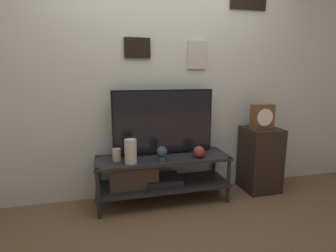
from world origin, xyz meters
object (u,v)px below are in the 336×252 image
object	(u,v)px
decorative_bust	(162,153)
vase_round_glass	(199,152)
television	(163,122)
vase_tall_ceramic	(131,151)
mantel_clock	(262,117)
candle_jar	(117,155)

from	to	relation	value
decorative_bust	vase_round_glass	bearing A→B (deg)	3.45
television	vase_tall_ceramic	bearing A→B (deg)	-150.46
mantel_clock	vase_round_glass	bearing A→B (deg)	-172.97
decorative_bust	mantel_clock	distance (m)	1.20
television	decorative_bust	world-z (taller)	television
mantel_clock	vase_tall_ceramic	bearing A→B (deg)	-175.75
vase_tall_ceramic	decorative_bust	bearing A→B (deg)	-1.87
television	vase_round_glass	xyz separation A→B (m)	(0.32, -0.20, -0.29)
decorative_bust	mantel_clock	xyz separation A→B (m)	(1.16, 0.12, 0.29)
vase_round_glass	mantel_clock	world-z (taller)	mantel_clock
vase_round_glass	candle_jar	world-z (taller)	candle_jar
vase_round_glass	candle_jar	distance (m)	0.82
vase_round_glass	candle_jar	xyz separation A→B (m)	(-0.82, 0.09, 0.00)
vase_tall_ceramic	mantel_clock	bearing A→B (deg)	4.25
vase_round_glass	decorative_bust	size ratio (longest dim) A/B	0.81
television	decorative_bust	distance (m)	0.35
vase_round_glass	television	bearing A→B (deg)	148.95
vase_tall_ceramic	decorative_bust	distance (m)	0.30
television	candle_jar	bearing A→B (deg)	-168.32
candle_jar	decorative_bust	bearing A→B (deg)	-15.21
decorative_bust	vase_tall_ceramic	bearing A→B (deg)	178.13
decorative_bust	mantel_clock	bearing A→B (deg)	5.83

